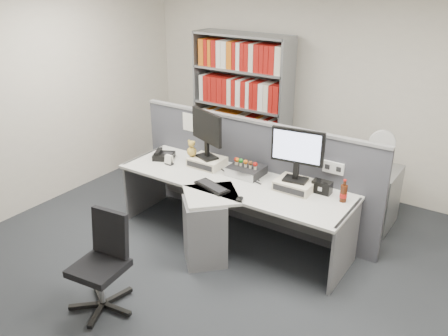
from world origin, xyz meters
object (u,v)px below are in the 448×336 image
Objects in this scene: monitor_left at (207,131)px; monitor_right at (297,151)px; desk_fan at (382,145)px; office_chair at (104,260)px; mouse at (240,199)px; desk_calendar at (169,160)px; desk at (221,210)px; keyboard at (212,187)px; filing_cabinet at (374,198)px; desktop_pc at (246,170)px; desk_phone at (163,156)px; shelving_unit at (242,108)px; cola_bottle at (344,193)px; speaker at (322,187)px.

monitor_right is at bearing -0.00° from monitor_left.
desk_fan is 3.18m from office_chair.
monitor_left is at bearing 145.55° from mouse.
desk_calendar is at bearing 164.77° from mouse.
desk is 26.12× the size of mouse.
desk_fan is at bearing 49.39° from desk.
keyboard is at bearing -148.79° from monitor_right.
filing_cabinet is (0.55, 1.02, -0.79)m from monitor_right.
desk_fan is (1.16, 0.97, 0.23)m from desktop_pc.
monitor_left reaches higher than desk_phone.
keyboard is 1.42× the size of desk_phone.
mouse is 2.34m from shelving_unit.
shelving_unit is (-0.06, 1.67, 0.21)m from desk_calendar.
desk_phone is (-1.05, -0.15, -0.01)m from desktop_pc.
desktop_pc is 3.61× the size of mouse.
monitor_left is at bearing -148.39° from desk_fan.
shelving_unit is (-0.45, 1.46, -0.17)m from monitor_left.
desk_phone is at bearing -152.99° from desk_fan.
desk_fan reaches higher than mouse.
keyboard is 0.62× the size of filing_cabinet.
keyboard is at bearing -19.53° from desk_phone.
desk_fan is (1.20, 1.40, 0.54)m from desk.
monitor_right is at bearing -43.40° from shelving_unit.
office_chair is (0.11, -1.71, -0.68)m from monitor_left.
monitor_left is 5.46× the size of mouse.
shelving_unit is (0.11, 1.57, 0.22)m from desk_phone.
cola_bottle is at bearing 20.43° from keyboard.
speaker is (1.36, 0.08, -0.36)m from monitor_left.
shelving_unit is (-1.81, 1.39, 0.19)m from speaker.
office_chair is at bearing -119.88° from monitor_right.
desk_phone reaches higher than keyboard.
desktop_pc is at bearing 176.09° from monitor_right.
shelving_unit reaches higher than desktop_pc.
desk is 1.37m from office_chair.
monitor_right is 2.85× the size of speaker.
desk is 1.02m from monitor_right.
desk_calendar is at bearing -30.58° from desk_phone.
monitor_left reaches higher than cola_bottle.
cola_bottle reaches higher than desktop_pc.
monitor_right reaches higher than monitor_left.
filing_cabinet is (1.20, 1.40, -0.11)m from desk.
desk_fan is (0.29, 0.94, 0.21)m from speaker.
desk is at bearing -40.44° from monitor_left.
keyboard is at bearing -66.62° from shelving_unit.
monitor_right is at bearing -177.95° from cola_bottle.
cola_bottle is 2.31m from office_chair.
filing_cabinet is (0.89, 1.54, -0.39)m from mouse.
desk_calendar is 2.39m from desk_fan.
keyboard is 1.88× the size of cola_bottle.
keyboard is at bearing -159.57° from cola_bottle.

